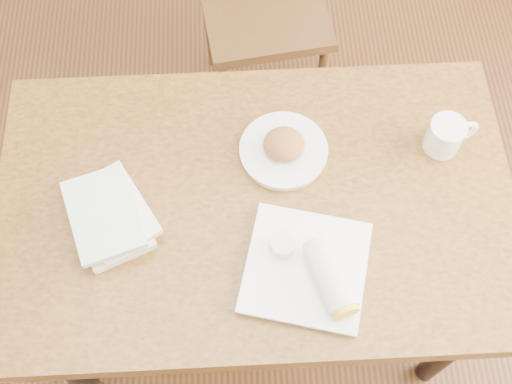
{
  "coord_description": "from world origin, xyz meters",
  "views": [
    {
      "loc": [
        -0.03,
        -0.69,
        2.18
      ],
      "look_at": [
        0.0,
        0.0,
        0.8
      ],
      "focal_mm": 45.0,
      "sensor_mm": 36.0,
      "label": 1
    }
  ],
  "objects_px": {
    "table": "(256,215)",
    "plate_scone": "(284,148)",
    "plate_burrito": "(313,270)",
    "book_stack": "(109,215)",
    "coffee_mug": "(447,135)"
  },
  "relations": [
    {
      "from": "table",
      "to": "plate_scone",
      "type": "xyz_separation_m",
      "value": [
        0.08,
        0.13,
        0.1
      ]
    },
    {
      "from": "plate_burrito",
      "to": "book_stack",
      "type": "distance_m",
      "value": 0.5
    },
    {
      "from": "coffee_mug",
      "to": "plate_burrito",
      "type": "bearing_deg",
      "value": -137.6
    },
    {
      "from": "table",
      "to": "book_stack",
      "type": "distance_m",
      "value": 0.37
    },
    {
      "from": "plate_scone",
      "to": "coffee_mug",
      "type": "height_order",
      "value": "coffee_mug"
    },
    {
      "from": "plate_scone",
      "to": "coffee_mug",
      "type": "distance_m",
      "value": 0.41
    },
    {
      "from": "table",
      "to": "coffee_mug",
      "type": "distance_m",
      "value": 0.52
    },
    {
      "from": "plate_burrito",
      "to": "table",
      "type": "bearing_deg",
      "value": 121.77
    },
    {
      "from": "coffee_mug",
      "to": "table",
      "type": "bearing_deg",
      "value": -164.3
    },
    {
      "from": "coffee_mug",
      "to": "plate_burrito",
      "type": "height_order",
      "value": "same"
    },
    {
      "from": "table",
      "to": "plate_burrito",
      "type": "relative_size",
      "value": 3.83
    },
    {
      "from": "plate_scone",
      "to": "book_stack",
      "type": "height_order",
      "value": "plate_scone"
    },
    {
      "from": "table",
      "to": "plate_scone",
      "type": "distance_m",
      "value": 0.19
    },
    {
      "from": "table",
      "to": "plate_scone",
      "type": "bearing_deg",
      "value": 60.05
    },
    {
      "from": "plate_scone",
      "to": "plate_burrito",
      "type": "bearing_deg",
      "value": -82.32
    }
  ]
}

